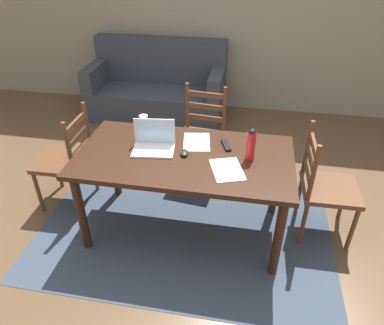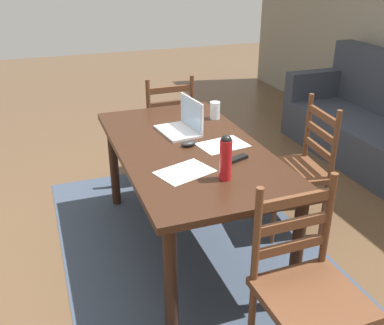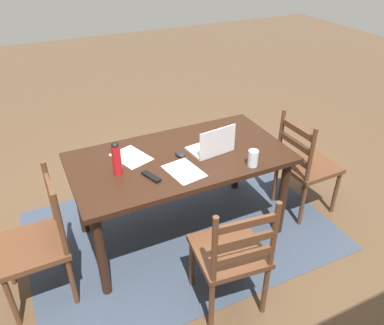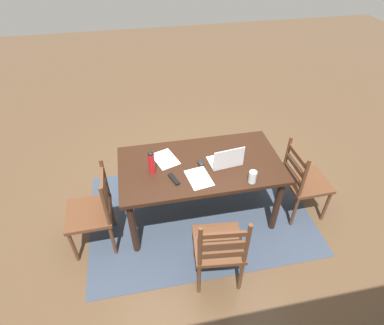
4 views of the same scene
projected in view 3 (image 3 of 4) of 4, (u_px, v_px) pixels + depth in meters
name	position (u px, v px, depth m)	size (l,w,h in m)	color
ground_plane	(182.00, 230.00, 3.32)	(14.00, 14.00, 0.00)	brown
area_rug	(182.00, 230.00, 3.32)	(2.50, 1.69, 0.01)	#333D4C
dining_table	(180.00, 166.00, 2.97)	(1.66, 0.88, 0.76)	black
chair_left_far	(305.00, 166.00, 3.35)	(0.45, 0.45, 0.95)	#56331E
chair_far_head	(232.00, 254.00, 2.46)	(0.49, 0.49, 0.95)	#56331E
chair_right_far	(37.00, 244.00, 2.54)	(0.45, 0.45, 0.95)	#56331E
laptop	(213.00, 145.00, 2.94)	(0.34, 0.26, 0.23)	silver
water_bottle	(116.00, 158.00, 2.65)	(0.07, 0.07, 0.25)	red
drinking_glass	(253.00, 158.00, 2.77)	(0.07, 0.07, 0.13)	silver
computer_mouse	(180.00, 154.00, 2.91)	(0.06, 0.10, 0.03)	black
tv_remote	(151.00, 177.00, 2.67)	(0.04, 0.17, 0.02)	black
paper_stack_left	(131.00, 157.00, 2.91)	(0.21, 0.30, 0.00)	white
paper_stack_right	(184.00, 171.00, 2.74)	(0.21, 0.30, 0.00)	white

